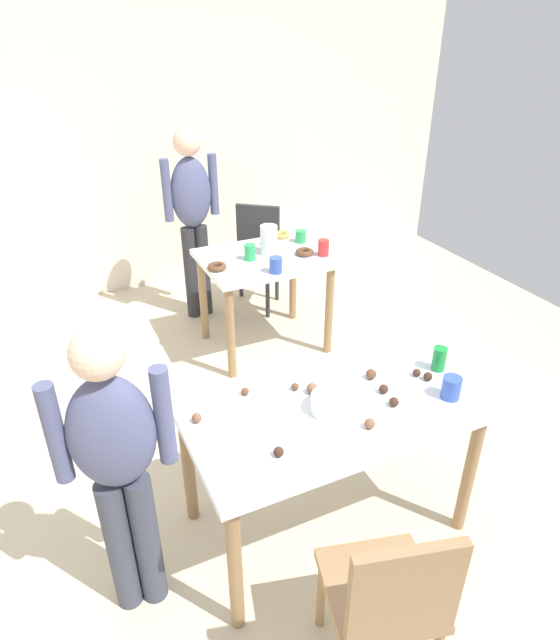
{
  "coord_description": "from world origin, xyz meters",
  "views": [
    {
      "loc": [
        -0.89,
        -1.73,
        2.28
      ],
      "look_at": [
        0.16,
        0.5,
        0.9
      ],
      "focal_mm": 30.75,
      "sensor_mm": 36.0,
      "label": 1
    }
  ],
  "objects_px": {
    "dining_table_near": "(330,421)",
    "person_girl_near": "(117,459)",
    "soda_can": "(439,359)",
    "mixing_bowl": "(332,403)",
    "dining_table_far": "(264,272)",
    "pitcher_far": "(269,240)",
    "person_adult_far": "(192,209)",
    "chair_near_table": "(389,597)",
    "chair_far_table": "(255,251)"
  },
  "relations": [
    {
      "from": "mixing_bowl",
      "to": "person_girl_near",
      "type": "bearing_deg",
      "value": 179.02
    },
    {
      "from": "dining_table_near",
      "to": "soda_can",
      "type": "height_order",
      "value": "soda_can"
    },
    {
      "from": "chair_near_table",
      "to": "pitcher_far",
      "type": "height_order",
      "value": "pitcher_far"
    },
    {
      "from": "person_adult_far",
      "to": "dining_table_near",
      "type": "bearing_deg",
      "value": -92.87
    },
    {
      "from": "mixing_bowl",
      "to": "pitcher_far",
      "type": "relative_size",
      "value": 0.88
    },
    {
      "from": "dining_table_near",
      "to": "chair_far_table",
      "type": "height_order",
      "value": "chair_far_table"
    },
    {
      "from": "dining_table_far",
      "to": "person_girl_near",
      "type": "bearing_deg",
      "value": -128.19
    },
    {
      "from": "soda_can",
      "to": "dining_table_near",
      "type": "bearing_deg",
      "value": -178.38
    },
    {
      "from": "chair_near_table",
      "to": "soda_can",
      "type": "height_order",
      "value": "soda_can"
    },
    {
      "from": "person_adult_far",
      "to": "pitcher_far",
      "type": "distance_m",
      "value": 0.77
    },
    {
      "from": "chair_far_table",
      "to": "pitcher_far",
      "type": "bearing_deg",
      "value": -104.14
    },
    {
      "from": "pitcher_far",
      "to": "chair_far_table",
      "type": "bearing_deg",
      "value": 75.86
    },
    {
      "from": "dining_table_far",
      "to": "soda_can",
      "type": "height_order",
      "value": "soda_can"
    },
    {
      "from": "pitcher_far",
      "to": "person_adult_far",
      "type": "bearing_deg",
      "value": 117.75
    },
    {
      "from": "soda_can",
      "to": "person_adult_far",
      "type": "bearing_deg",
      "value": 101.62
    },
    {
      "from": "chair_far_table",
      "to": "mixing_bowl",
      "type": "distance_m",
      "value": 2.56
    },
    {
      "from": "chair_near_table",
      "to": "mixing_bowl",
      "type": "xyz_separation_m",
      "value": [
        0.17,
        0.72,
        0.29
      ]
    },
    {
      "from": "chair_far_table",
      "to": "person_adult_far",
      "type": "bearing_deg",
      "value": 179.2
    },
    {
      "from": "chair_near_table",
      "to": "chair_far_table",
      "type": "bearing_deg",
      "value": 75.25
    },
    {
      "from": "soda_can",
      "to": "pitcher_far",
      "type": "bearing_deg",
      "value": 94.52
    },
    {
      "from": "person_adult_far",
      "to": "mixing_bowl",
      "type": "height_order",
      "value": "person_adult_far"
    },
    {
      "from": "person_girl_near",
      "to": "soda_can",
      "type": "relative_size",
      "value": 11.33
    },
    {
      "from": "person_girl_near",
      "to": "soda_can",
      "type": "height_order",
      "value": "person_girl_near"
    },
    {
      "from": "dining_table_far",
      "to": "chair_near_table",
      "type": "bearing_deg",
      "value": -103.92
    },
    {
      "from": "mixing_bowl",
      "to": "soda_can",
      "type": "height_order",
      "value": "soda_can"
    },
    {
      "from": "chair_far_table",
      "to": "person_girl_near",
      "type": "bearing_deg",
      "value": -123.09
    },
    {
      "from": "dining_table_far",
      "to": "person_girl_near",
      "type": "xyz_separation_m",
      "value": [
        -1.37,
        -1.74,
        0.19
      ]
    },
    {
      "from": "dining_table_far",
      "to": "mixing_bowl",
      "type": "bearing_deg",
      "value": -104.23
    },
    {
      "from": "dining_table_near",
      "to": "mixing_bowl",
      "type": "bearing_deg",
      "value": -115.31
    },
    {
      "from": "dining_table_far",
      "to": "chair_near_table",
      "type": "height_order",
      "value": "chair_near_table"
    },
    {
      "from": "chair_near_table",
      "to": "pitcher_far",
      "type": "xyz_separation_m",
      "value": [
        0.66,
        2.5,
        0.36
      ]
    },
    {
      "from": "chair_near_table",
      "to": "soda_can",
      "type": "bearing_deg",
      "value": 43.89
    },
    {
      "from": "dining_table_far",
      "to": "dining_table_near",
      "type": "bearing_deg",
      "value": -103.97
    },
    {
      "from": "person_adult_far",
      "to": "soda_can",
      "type": "xyz_separation_m",
      "value": [
        0.49,
        -2.41,
        -0.13
      ]
    },
    {
      "from": "person_girl_near",
      "to": "person_adult_far",
      "type": "relative_size",
      "value": 0.89
    },
    {
      "from": "person_girl_near",
      "to": "dining_table_near",
      "type": "bearing_deg",
      "value": 1.36
    },
    {
      "from": "person_girl_near",
      "to": "mixing_bowl",
      "type": "bearing_deg",
      "value": -0.98
    },
    {
      "from": "dining_table_far",
      "to": "person_girl_near",
      "type": "height_order",
      "value": "person_girl_near"
    },
    {
      "from": "dining_table_near",
      "to": "person_girl_near",
      "type": "bearing_deg",
      "value": -178.64
    },
    {
      "from": "dining_table_near",
      "to": "pitcher_far",
      "type": "bearing_deg",
      "value": 74.62
    },
    {
      "from": "chair_near_table",
      "to": "person_adult_far",
      "type": "relative_size",
      "value": 0.56
    },
    {
      "from": "pitcher_far",
      "to": "dining_table_far",
      "type": "bearing_deg",
      "value": -152.02
    },
    {
      "from": "chair_near_table",
      "to": "person_girl_near",
      "type": "xyz_separation_m",
      "value": [
        -0.75,
        0.73,
        0.32
      ]
    },
    {
      "from": "soda_can",
      "to": "pitcher_far",
      "type": "distance_m",
      "value": 1.73
    },
    {
      "from": "person_girl_near",
      "to": "pitcher_far",
      "type": "relative_size",
      "value": 6.5
    },
    {
      "from": "soda_can",
      "to": "person_girl_near",
      "type": "bearing_deg",
      "value": -178.54
    },
    {
      "from": "mixing_bowl",
      "to": "pitcher_far",
      "type": "bearing_deg",
      "value": 74.39
    },
    {
      "from": "chair_far_table",
      "to": "soda_can",
      "type": "bearing_deg",
      "value": -90.79
    },
    {
      "from": "dining_table_near",
      "to": "mixing_bowl",
      "type": "relative_size",
      "value": 7.05
    },
    {
      "from": "soda_can",
      "to": "mixing_bowl",
      "type": "bearing_deg",
      "value": -175.0
    }
  ]
}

